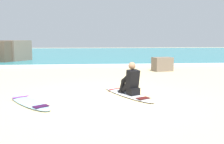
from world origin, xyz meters
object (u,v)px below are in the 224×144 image
Objects in this scene: surfer_seated at (131,82)px; surfboard_spare_near at (29,102)px; shoreline_rock at (162,64)px; surfboard_main at (127,94)px.

surfer_seated is 0.46× the size of surfboard_spare_near.
surfboard_spare_near is 2.10× the size of shoreline_rock.
shoreline_rock is (2.64, 5.65, -0.08)m from surfer_seated.
surfboard_main is 6.12m from shoreline_rock.
shoreline_rock is at bearing 63.59° from surfboard_main.
surfer_seated is 0.97× the size of shoreline_rock.
surfer_seated is at bearing -66.73° from surfboard_main.
surfer_seated is 2.88m from surfboard_spare_near.
surfer_seated reaches higher than shoreline_rock.
surfboard_spare_near is at bearing -168.63° from surfer_seated.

